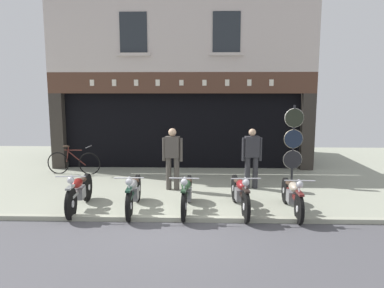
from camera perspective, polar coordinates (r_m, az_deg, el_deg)
name	(u,v)px	position (r m, az deg, el deg)	size (l,w,h in m)	color
ground	(162,244)	(6.75, -4.77, -15.54)	(21.01, 22.00, 0.18)	#9A9E8B
shop_facade	(184,117)	(14.19, -1.23, 4.32)	(9.31, 4.42, 6.02)	black
motorcycle_left	(79,191)	(8.64, -17.40, -7.13)	(0.62, 1.99, 0.94)	black
motorcycle_center_left	(134,192)	(8.30, -9.24, -7.54)	(0.62, 2.02, 0.93)	black
motorcycle_center	(187,193)	(8.17, -0.84, -7.69)	(0.62, 2.01, 0.92)	black
motorcycle_center_right	(240,193)	(8.22, 7.63, -7.64)	(0.62, 2.08, 0.93)	black
motorcycle_right	(292,195)	(8.36, 15.58, -7.72)	(0.62, 1.99, 0.90)	black
salesman_left	(173,156)	(9.79, -3.10, -1.88)	(0.56, 0.27, 1.70)	#47423D
shopkeeper_center	(252,156)	(10.07, 9.43, -1.81)	(0.56, 0.26, 1.67)	#2D2D33
tyre_sign_pole	(293,140)	(10.76, 15.75, 0.67)	(0.55, 0.06, 2.29)	#232328
advert_board_near	(117,119)	(12.90, -11.84, 3.86)	(0.65, 0.03, 1.12)	beige
leaning_bicycle	(74,162)	(12.34, -18.25, -2.77)	(1.78, 0.50, 0.95)	black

